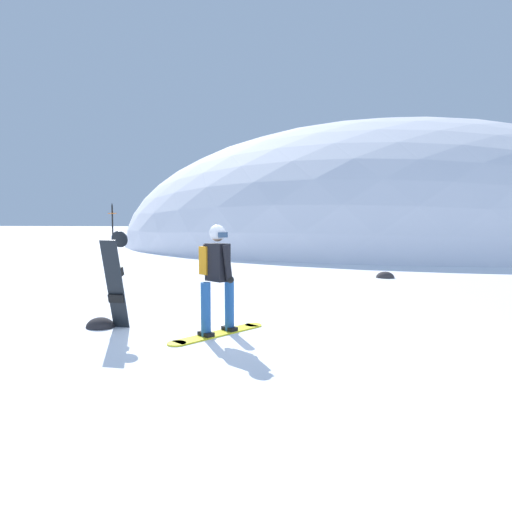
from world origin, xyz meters
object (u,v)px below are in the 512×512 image
rock_dark (100,327)px  rock_mid (385,278)px  spare_snowboard (116,280)px  piste_marker_near (113,243)px  snowboarder_main (216,276)px

rock_dark → rock_mid: size_ratio=0.85×
spare_snowboard → piste_marker_near: (-1.80, 3.13, 0.44)m
piste_marker_near → rock_dark: size_ratio=4.62×
piste_marker_near → snowboarder_main: bearing=-41.7°
rock_mid → spare_snowboard: bearing=-122.7°
spare_snowboard → rock_dark: (-0.34, 0.07, -0.82)m
snowboarder_main → piste_marker_near: bearing=138.3°
snowboarder_main → rock_dark: size_ratio=3.57×
piste_marker_near → rock_dark: 3.62m
rock_dark → snowboarder_main: bearing=-1.1°
snowboarder_main → rock_dark: (-2.03, 0.04, -0.92)m
spare_snowboard → piste_marker_near: 3.64m
snowboarder_main → piste_marker_near: piste_marker_near is taller
spare_snowboard → rock_mid: (4.93, 7.70, -0.82)m
spare_snowboard → piste_marker_near: piste_marker_near is taller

